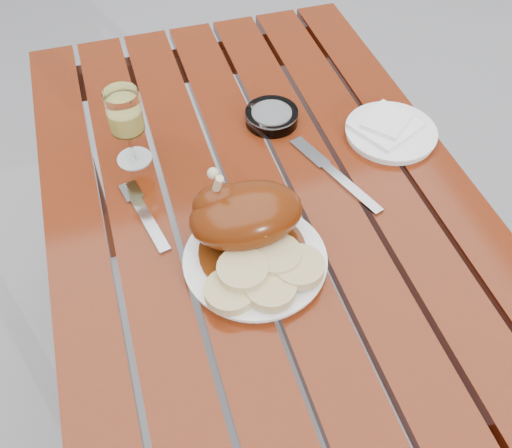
{
  "coord_description": "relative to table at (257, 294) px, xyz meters",
  "views": [
    {
      "loc": [
        -0.23,
        -0.73,
        1.54
      ],
      "look_at": [
        -0.04,
        -0.12,
        0.78
      ],
      "focal_mm": 40.0,
      "sensor_mm": 36.0,
      "label": 1
    }
  ],
  "objects": [
    {
      "name": "ground",
      "position": [
        0.0,
        0.0,
        -0.38
      ],
      "size": [
        60.0,
        60.0,
        0.0
      ],
      "primitive_type": "plane",
      "color": "slate",
      "rests_on": "ground"
    },
    {
      "name": "table",
      "position": [
        0.0,
        0.0,
        0.0
      ],
      "size": [
        0.8,
        1.2,
        0.75
      ],
      "primitive_type": "cube",
      "color": "maroon",
      "rests_on": "ground"
    },
    {
      "name": "dinner_plate",
      "position": [
        -0.06,
        -0.18,
        0.38
      ],
      "size": [
        0.25,
        0.25,
        0.02
      ],
      "primitive_type": "cylinder",
      "rotation": [
        0.0,
        0.0,
        -0.01
      ],
      "color": "white",
      "rests_on": "table"
    },
    {
      "name": "roast_duck",
      "position": [
        -0.06,
        -0.12,
        0.44
      ],
      "size": [
        0.2,
        0.19,
        0.14
      ],
      "color": "#522109",
      "rests_on": "dinner_plate"
    },
    {
      "name": "bread_dumplings",
      "position": [
        -0.06,
        -0.22,
        0.41
      ],
      "size": [
        0.2,
        0.14,
        0.03
      ],
      "color": "#D4BF81",
      "rests_on": "dinner_plate"
    },
    {
      "name": "wine_glass",
      "position": [
        -0.21,
        0.14,
        0.46
      ],
      "size": [
        0.08,
        0.08,
        0.16
      ],
      "primitive_type": "cylinder",
      "rotation": [
        0.0,
        0.0,
        0.13
      ],
      "color": "#EAE66A",
      "rests_on": "table"
    },
    {
      "name": "side_plate",
      "position": [
        0.31,
        0.06,
        0.38
      ],
      "size": [
        0.23,
        0.23,
        0.02
      ],
      "primitive_type": "cylinder",
      "rotation": [
        0.0,
        0.0,
        -0.27
      ],
      "color": "white",
      "rests_on": "table"
    },
    {
      "name": "napkin",
      "position": [
        0.3,
        0.07,
        0.4
      ],
      "size": [
        0.16,
        0.15,
        0.01
      ],
      "primitive_type": "cube",
      "rotation": [
        0.0,
        0.0,
        0.44
      ],
      "color": "white",
      "rests_on": "side_plate"
    },
    {
      "name": "ashtray",
      "position": [
        0.08,
        0.17,
        0.39
      ],
      "size": [
        0.15,
        0.15,
        0.03
      ],
      "primitive_type": "cylinder",
      "rotation": [
        0.0,
        0.0,
        0.42
      ],
      "color": "#B2B7BC",
      "rests_on": "table"
    },
    {
      "name": "fork",
      "position": [
        -0.22,
        -0.02,
        0.38
      ],
      "size": [
        0.06,
        0.17,
        0.01
      ],
      "primitive_type": "cube",
      "rotation": [
        0.0,
        0.0,
        0.21
      ],
      "color": "gray",
      "rests_on": "table"
    },
    {
      "name": "knife",
      "position": [
        0.16,
        -0.03,
        0.38
      ],
      "size": [
        0.09,
        0.21,
        0.01
      ],
      "primitive_type": "cube",
      "rotation": [
        0.0,
        0.0,
        0.33
      ],
      "color": "gray",
      "rests_on": "table"
    }
  ]
}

